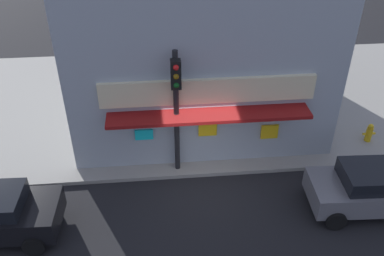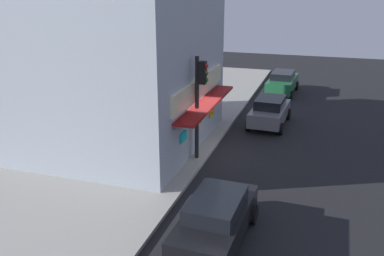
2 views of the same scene
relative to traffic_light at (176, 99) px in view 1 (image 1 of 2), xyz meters
name	(u,v)px [view 1 (image 1 of 2)]	position (x,y,z in m)	size (l,w,h in m)	color
ground_plane	(201,177)	(0.78, -0.31, -3.08)	(61.78, 61.78, 0.00)	black
sidewalk	(188,100)	(0.78, 4.97, -3.00)	(41.18, 10.57, 0.15)	gray
corner_building	(195,15)	(1.08, 4.79, 1.05)	(9.37, 9.68, 7.98)	#9EA8B2
traffic_light	(176,99)	(0.00, 0.00, 0.00)	(0.32, 0.58, 4.55)	black
fire_hydrant	(369,133)	(7.53, 1.08, -2.56)	(0.49, 0.25, 0.77)	gold
trash_can	(114,138)	(-2.30, 1.55, -2.49)	(0.53, 0.53, 0.89)	#2D2D2D
pedestrian	(327,127)	(5.64, 0.80, -1.98)	(0.60, 0.58, 1.73)	navy
potted_plant_by_doorway	(149,132)	(-0.98, 1.54, -2.29)	(0.73, 0.73, 1.12)	#59595B
potted_plant_by_window	(270,127)	(3.68, 1.55, -2.36)	(0.70, 0.70, 0.97)	gray
parked_car_grey	(374,188)	(6.07, -2.28, -2.27)	(4.09, 2.10, 1.57)	slate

